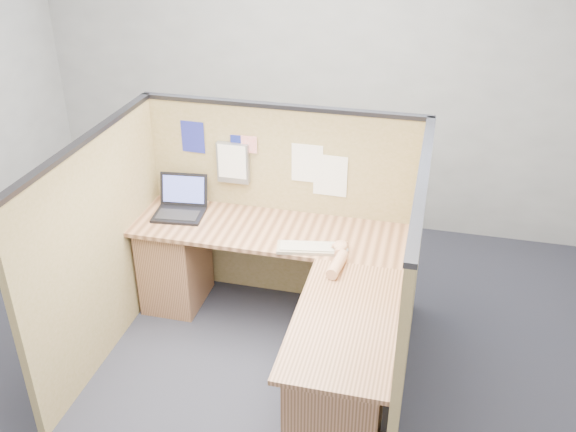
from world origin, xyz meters
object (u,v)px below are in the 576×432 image
(l_desk, at_px, (283,305))
(laptop, at_px, (182,204))
(keyboard, at_px, (310,248))
(mouse, at_px, (340,249))

(l_desk, height_order, laptop, laptop)
(l_desk, bearing_deg, keyboard, 53.75)
(l_desk, relative_size, mouse, 17.56)
(keyboard, bearing_deg, l_desk, -136.31)
(l_desk, xyz_separation_m, laptop, (-0.88, 0.48, 0.40))
(l_desk, distance_m, laptop, 1.08)
(laptop, relative_size, mouse, 3.41)
(l_desk, distance_m, mouse, 0.54)
(laptop, distance_m, mouse, 1.25)
(laptop, relative_size, keyboard, 0.82)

